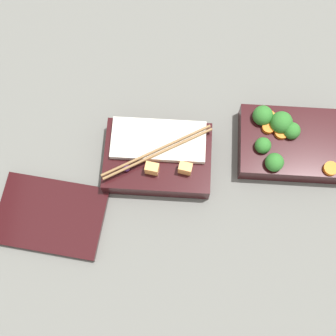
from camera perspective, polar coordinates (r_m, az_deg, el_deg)
name	(u,v)px	position (r m, az deg, el deg)	size (l,w,h in m)	color
ground_plane	(226,153)	(0.91, 7.06, 1.85)	(3.00, 3.00, 0.00)	slate
bento_tray_vegetable	(289,142)	(0.91, 14.48, 3.10)	(0.20, 0.14, 0.07)	black
bento_tray_rice	(158,156)	(0.87, -1.23, 1.47)	(0.20, 0.14, 0.06)	black
bento_lid	(51,216)	(0.89, -14.09, -5.66)	(0.19, 0.13, 0.01)	black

